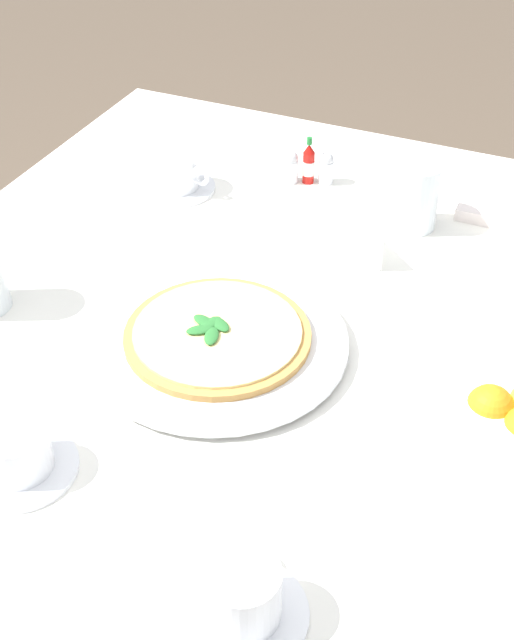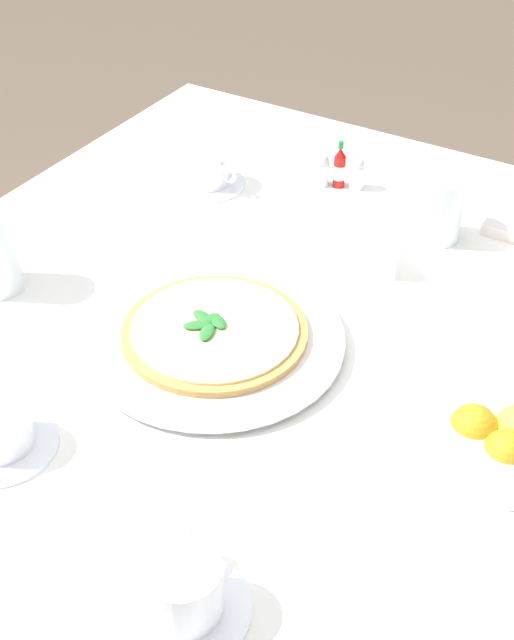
# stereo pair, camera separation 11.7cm
# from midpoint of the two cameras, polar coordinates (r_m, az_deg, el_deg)

# --- Properties ---
(ground_plane) EXTENTS (8.00, 8.00, 0.00)m
(ground_plane) POSITION_cam_midpoint_polar(r_m,az_deg,el_deg) (1.76, -0.24, -19.21)
(ground_plane) COLOR brown
(dining_table) EXTENTS (1.16, 1.16, 0.74)m
(dining_table) POSITION_cam_midpoint_polar(r_m,az_deg,el_deg) (1.29, -0.31, -4.26)
(dining_table) COLOR white
(dining_table) RESTS_ON ground_plane
(pizza_plate) EXTENTS (0.34, 0.34, 0.02)m
(pizza_plate) POSITION_cam_midpoint_polar(r_m,az_deg,el_deg) (1.15, -5.47, -1.58)
(pizza_plate) COLOR white
(pizza_plate) RESTS_ON dining_table
(pizza) EXTENTS (0.24, 0.24, 0.02)m
(pizza) POSITION_cam_midpoint_polar(r_m,az_deg,el_deg) (1.14, -5.53, -1.03)
(pizza) COLOR #C68E47
(pizza) RESTS_ON pizza_plate
(coffee_cup_center_back) EXTENTS (0.13, 0.13, 0.07)m
(coffee_cup_center_back) POSITION_cam_midpoint_polar(r_m,az_deg,el_deg) (0.86, -5.09, -17.59)
(coffee_cup_center_back) COLOR white
(coffee_cup_center_back) RESTS_ON dining_table
(coffee_cup_left_edge) EXTENTS (0.13, 0.13, 0.06)m
(coffee_cup_left_edge) POSITION_cam_midpoint_polar(r_m,az_deg,el_deg) (1.03, -18.49, -8.32)
(coffee_cup_left_edge) COLOR white
(coffee_cup_left_edge) RESTS_ON dining_table
(coffee_cup_far_right) EXTENTS (0.13, 0.13, 0.07)m
(coffee_cup_far_right) POSITION_cam_midpoint_polar(r_m,az_deg,el_deg) (1.49, -7.52, 9.38)
(coffee_cup_far_right) COLOR white
(coffee_cup_far_right) RESTS_ON dining_table
(water_glass_right_edge) EXTENTS (0.07, 0.07, 0.11)m
(water_glass_right_edge) POSITION_cam_midpoint_polar(r_m,az_deg,el_deg) (1.39, 7.88, 7.64)
(water_glass_right_edge) COLOR white
(water_glass_right_edge) RESTS_ON dining_table
(citrus_bowl) EXTENTS (0.15, 0.15, 0.07)m
(citrus_bowl) POSITION_cam_midpoint_polar(r_m,az_deg,el_deg) (1.04, 13.25, -6.47)
(citrus_bowl) COLOR white
(citrus_bowl) RESTS_ON dining_table
(hot_sauce_bottle) EXTENTS (0.02, 0.02, 0.08)m
(hot_sauce_bottle) POSITION_cam_midpoint_polar(r_m,az_deg,el_deg) (1.50, 1.12, 10.01)
(hot_sauce_bottle) COLOR #B7140F
(hot_sauce_bottle) RESTS_ON dining_table
(salt_shaker) EXTENTS (0.03, 0.03, 0.06)m
(salt_shaker) POSITION_cam_midpoint_polar(r_m,az_deg,el_deg) (1.51, -0.03, 9.75)
(salt_shaker) COLOR white
(salt_shaker) RESTS_ON dining_table
(pepper_shaker) EXTENTS (0.03, 0.03, 0.06)m
(pepper_shaker) POSITION_cam_midpoint_polar(r_m,az_deg,el_deg) (1.50, 2.26, 9.66)
(pepper_shaker) COLOR white
(pepper_shaker) RESTS_ON dining_table
(menu_card) EXTENTS (0.07, 0.06, 0.06)m
(menu_card) POSITION_cam_midpoint_polar(r_m,az_deg,el_deg) (1.31, 4.59, 5.16)
(menu_card) COLOR white
(menu_card) RESTS_ON dining_table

